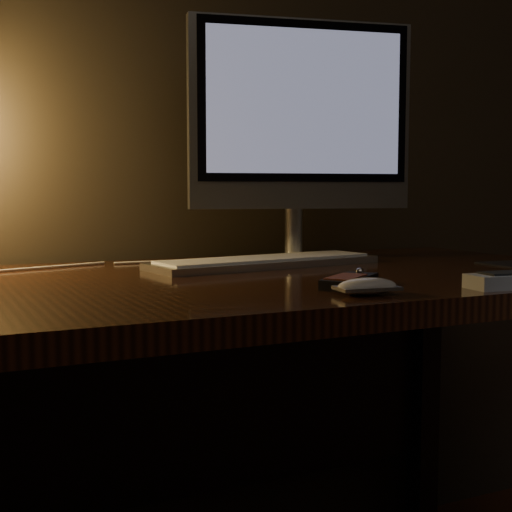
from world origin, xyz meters
name	(u,v)px	position (x,y,z in m)	size (l,w,h in m)	color
desk	(192,342)	(0.00, 1.93, 0.62)	(1.60, 0.75, 0.75)	#35190C
monitor	(301,120)	(0.30, 2.05, 1.05)	(0.48, 0.17, 0.51)	silver
keyboard	(265,262)	(0.18, 1.98, 0.76)	(0.49, 0.14, 0.02)	silver
mouse	(367,289)	(0.14, 1.56, 0.76)	(0.09, 0.05, 0.02)	white
media_remote	(350,281)	(0.16, 1.65, 0.76)	(0.14, 0.12, 0.03)	black
cable	(112,265)	(-0.10, 2.12, 0.75)	(0.00, 0.00, 0.55)	white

